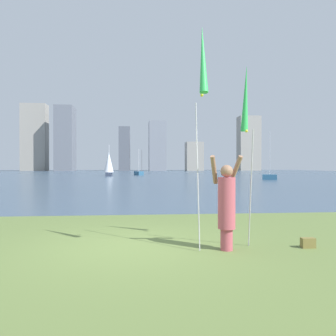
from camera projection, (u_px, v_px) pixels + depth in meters
name	position (u px, v px, depth m)	size (l,w,h in m)	color
ground	(137.00, 175.00, 57.64)	(120.00, 138.00, 0.12)	#5B7038
person	(227.00, 203.00, 6.54)	(0.69, 0.51, 1.88)	#B24C59
kite_flag_left	(203.00, 65.00, 6.12)	(0.16, 0.95, 4.29)	#B2B2B7
kite_flag_right	(246.00, 102.00, 7.07)	(0.16, 0.66, 3.81)	#B2B2B7
bag	(308.00, 243.00, 6.72)	(0.28, 0.14, 0.20)	olive
sailboat_1	(270.00, 176.00, 39.06)	(1.75, 1.12, 5.70)	#2D6084
sailboat_3	(139.00, 173.00, 58.14)	(1.72, 2.82, 4.58)	#2D6084
sailboat_4	(109.00, 164.00, 52.80)	(1.54, 3.07, 5.03)	#333D51
sailboat_5	(142.00, 173.00, 61.23)	(0.67, 1.91, 4.60)	silver
skyline_tower_0	(35.00, 138.00, 105.93)	(7.76, 4.79, 21.35)	gray
skyline_tower_1	(65.00, 139.00, 102.60)	(5.42, 7.54, 19.97)	slate
skyline_tower_2	(124.00, 149.00, 107.09)	(3.49, 5.76, 14.11)	#565B66
skyline_tower_3	(157.00, 146.00, 107.15)	(5.42, 7.05, 15.83)	gray
skyline_tower_4	(194.00, 156.00, 107.03)	(5.45, 5.29, 9.25)	gray
skyline_tower_5	(249.00, 144.00, 112.03)	(7.06, 4.94, 18.32)	gray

